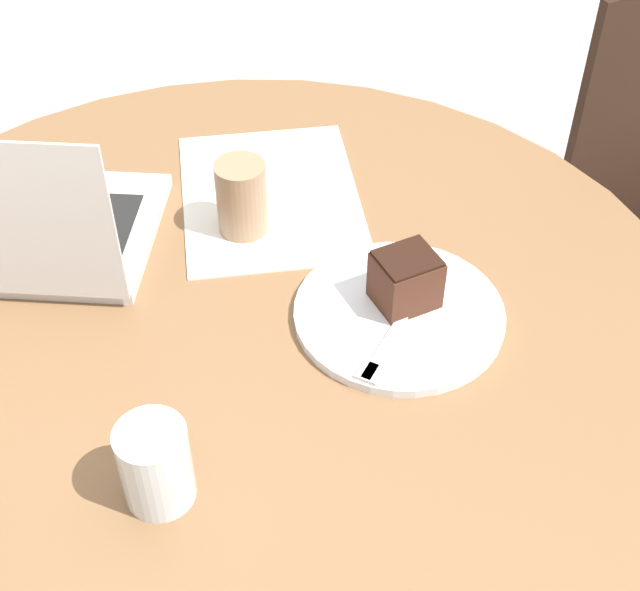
# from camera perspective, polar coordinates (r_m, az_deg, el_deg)

# --- Properties ---
(dining_table) EXTENTS (1.14, 1.14, 0.72)m
(dining_table) POSITION_cam_1_polar(r_m,az_deg,el_deg) (1.16, -4.76, -5.37)
(dining_table) COLOR brown
(dining_table) RESTS_ON ground_plane
(paper_document) EXTENTS (0.40, 0.36, 0.00)m
(paper_document) POSITION_cam_1_polar(r_m,az_deg,el_deg) (1.27, -3.20, 6.41)
(paper_document) COLOR white
(paper_document) RESTS_ON dining_table
(plate) EXTENTS (0.26, 0.26, 0.01)m
(plate) POSITION_cam_1_polar(r_m,az_deg,el_deg) (1.08, 5.08, -1.17)
(plate) COLOR silver
(plate) RESTS_ON dining_table
(cake_slice) EXTENTS (0.10, 0.10, 0.07)m
(cake_slice) POSITION_cam_1_polar(r_m,az_deg,el_deg) (1.07, 5.51, 1.04)
(cake_slice) COLOR #472619
(cake_slice) RESTS_ON plate
(fork) EXTENTS (0.17, 0.04, 0.00)m
(fork) POSITION_cam_1_polar(r_m,az_deg,el_deg) (1.04, 4.40, -2.96)
(fork) COLOR silver
(fork) RESTS_ON plate
(coffee_glass) EXTENTS (0.07, 0.07, 0.11)m
(coffee_glass) POSITION_cam_1_polar(r_m,az_deg,el_deg) (1.18, -5.03, 6.22)
(coffee_glass) COLOR #997556
(coffee_glass) RESTS_ON dining_table
(water_glass) EXTENTS (0.07, 0.07, 0.10)m
(water_glass) POSITION_cam_1_polar(r_m,az_deg,el_deg) (0.90, -10.48, -10.60)
(water_glass) COLOR silver
(water_glass) RESTS_ON dining_table
(laptop) EXTENTS (0.32, 0.36, 0.24)m
(laptop) POSITION_cam_1_polar(r_m,az_deg,el_deg) (1.21, -18.35, 4.17)
(laptop) COLOR silver
(laptop) RESTS_ON dining_table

